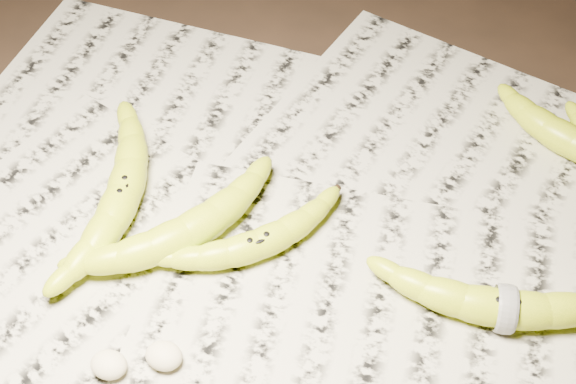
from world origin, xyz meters
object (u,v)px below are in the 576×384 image
(banana_left_a, at_px, (122,193))
(banana_left_b, at_px, (185,231))
(banana_taped, at_px, (505,307))
(banana_upper_b, at_px, (574,140))
(banana_center, at_px, (258,242))

(banana_left_a, height_order, banana_left_b, same)
(banana_left_a, bearing_deg, banana_taped, -100.58)
(banana_left_b, relative_size, banana_upper_b, 1.14)
(banana_left_b, xyz_separation_m, banana_upper_b, (0.35, 0.26, -0.00))
(banana_upper_b, bearing_deg, banana_taped, -80.48)
(banana_left_a, bearing_deg, banana_upper_b, -71.85)
(banana_left_b, bearing_deg, banana_left_a, 110.27)
(banana_taped, distance_m, banana_upper_b, 0.24)
(banana_center, distance_m, banana_taped, 0.24)
(banana_left_a, relative_size, banana_upper_b, 1.23)
(banana_left_b, distance_m, banana_upper_b, 0.43)
(banana_upper_b, bearing_deg, banana_left_a, -133.69)
(banana_left_a, bearing_deg, banana_left_b, -116.08)
(banana_left_a, xyz_separation_m, banana_center, (0.15, -0.01, -0.00))
(banana_center, height_order, banana_taped, banana_taped)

